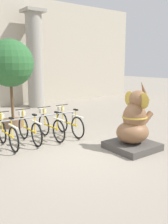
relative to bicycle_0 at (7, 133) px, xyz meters
name	(u,v)px	position (x,y,z in m)	size (l,w,h in m)	color
ground_plane	(85,154)	(1.49, -1.80, -0.42)	(60.00, 60.00, 0.00)	gray
column_right	(35,59)	(3.71, 5.80, 2.20)	(1.09, 1.09, 5.16)	gray
bike_rack	(38,122)	(1.06, 0.15, 0.16)	(2.73, 0.05, 0.77)	gray
bicycle_0	(7,133)	(0.00, 0.00, 0.00)	(0.48, 1.70, 0.99)	black
bicycle_1	(29,129)	(0.71, 0.05, 0.00)	(0.48, 1.70, 0.99)	black
bicycle_2	(51,126)	(1.42, 0.00, 0.00)	(0.48, 1.70, 0.99)	black
bicycle_3	(69,123)	(2.13, 0.01, 0.00)	(0.48, 1.70, 0.99)	black
elephant_statue	(134,126)	(2.85, -2.26, 0.24)	(1.25, 1.25, 1.96)	#4C4742
potted_tree	(10,65)	(0.99, 2.16, 1.91)	(1.74, 1.74, 3.27)	brown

